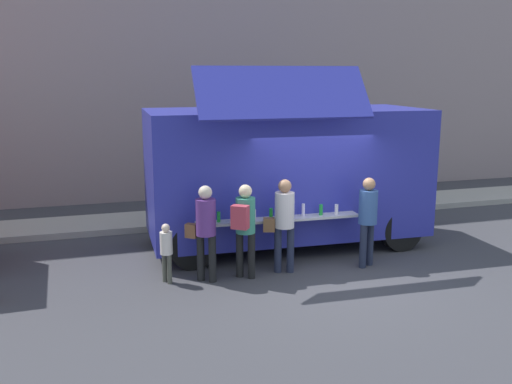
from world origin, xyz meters
TOP-DOWN VIEW (x-y plane):
  - ground_plane at (0.00, 0.00)m, footprint 60.00×60.00m
  - curb_strip at (-4.13, 4.87)m, footprint 28.00×1.60m
  - building_behind at (-3.13, 8.77)m, footprint 32.00×2.40m
  - food_truck_main at (-0.12, 2.24)m, footprint 5.92×3.31m
  - trash_bin at (3.96, 4.57)m, footprint 0.60×0.60m
  - customer_front_ordering at (-0.79, 0.58)m, footprint 0.58×0.37m
  - customer_mid_with_backpack at (-1.57, 0.48)m, footprint 0.51×0.56m
  - customer_rear_waiting at (-2.28, 0.55)m, footprint 0.53×0.48m
  - customer_extra_browsing at (0.87, 0.42)m, footprint 0.36×0.36m
  - child_near_queue at (-2.96, 0.67)m, footprint 0.22×0.22m

SIDE VIEW (x-z plane):
  - ground_plane at x=0.00m, z-range 0.00..0.00m
  - curb_strip at x=-4.13m, z-range 0.00..0.15m
  - trash_bin at x=3.96m, z-range 0.00..1.03m
  - child_near_queue at x=-2.96m, z-range 0.11..1.20m
  - customer_rear_waiting at x=-2.28m, z-range 0.16..1.93m
  - customer_extra_browsing at x=0.87m, z-range 0.17..1.92m
  - customer_front_ordering at x=-0.79m, z-range 0.17..1.95m
  - customer_mid_with_backpack at x=-1.57m, z-range 0.20..1.94m
  - food_truck_main at x=-0.12m, z-range -0.30..3.52m
  - building_behind at x=-3.13m, z-range 0.00..10.68m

